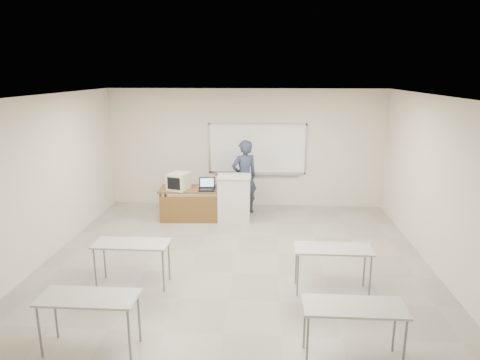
# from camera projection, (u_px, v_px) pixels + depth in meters

# --- Properties ---
(floor) EXTENTS (7.00, 8.00, 0.01)m
(floor) POSITION_uv_depth(u_px,v_px,m) (233.00, 273.00, 7.41)
(floor) COLOR gray
(floor) RESTS_ON ground
(whiteboard) EXTENTS (2.48, 0.10, 1.31)m
(whiteboard) POSITION_uv_depth(u_px,v_px,m) (257.00, 149.00, 10.87)
(whiteboard) COLOR white
(whiteboard) RESTS_ON floor
(student_desks) EXTENTS (4.40, 2.20, 0.73)m
(student_desks) POSITION_uv_depth(u_px,v_px,m) (226.00, 273.00, 5.94)
(student_desks) COLOR #ABAAA6
(student_desks) RESTS_ON floor
(instructor_desk) EXTENTS (1.45, 0.72, 0.75)m
(instructor_desk) POSITION_uv_depth(u_px,v_px,m) (190.00, 198.00, 9.96)
(instructor_desk) COLOR brown
(instructor_desk) RESTS_ON floor
(podium) EXTENTS (0.77, 0.56, 1.08)m
(podium) POSITION_uv_depth(u_px,v_px,m) (234.00, 198.00, 9.94)
(podium) COLOR beige
(podium) RESTS_ON floor
(crt_monitor) EXTENTS (0.43, 0.47, 0.40)m
(crt_monitor) POSITION_uv_depth(u_px,v_px,m) (179.00, 181.00, 9.86)
(crt_monitor) COLOR #B9B799
(crt_monitor) RESTS_ON instructor_desk
(laptop) EXTENTS (0.37, 0.34, 0.27)m
(laptop) POSITION_uv_depth(u_px,v_px,m) (207.00, 187.00, 9.86)
(laptop) COLOR black
(laptop) RESTS_ON instructor_desk
(mouse) EXTENTS (0.12, 0.09, 0.04)m
(mouse) POSITION_uv_depth(u_px,v_px,m) (200.00, 187.00, 10.05)
(mouse) COLOR #929499
(mouse) RESTS_ON instructor_desk
(keyboard) EXTENTS (0.49, 0.26, 0.03)m
(keyboard) POSITION_uv_depth(u_px,v_px,m) (228.00, 174.00, 9.89)
(keyboard) COLOR #B9B799
(keyboard) RESTS_ON podium
(presenter) EXTENTS (0.79, 0.70, 1.82)m
(presenter) POSITION_uv_depth(u_px,v_px,m) (244.00, 177.00, 10.39)
(presenter) COLOR black
(presenter) RESTS_ON floor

